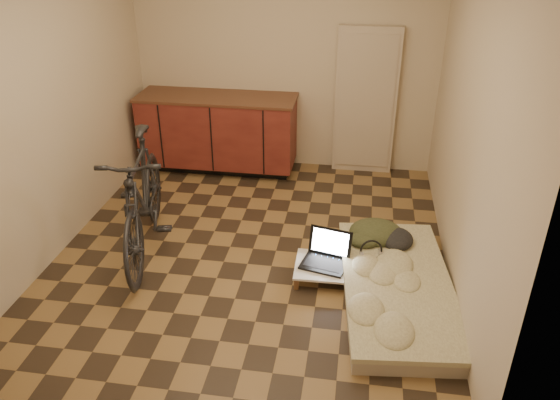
% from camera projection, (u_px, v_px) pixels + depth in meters
% --- Properties ---
extents(room_shell, '(3.50, 4.00, 2.60)m').
position_uv_depth(room_shell, '(249.00, 116.00, 4.48)').
color(room_shell, brown).
rests_on(room_shell, ground).
extents(cabinets, '(1.84, 0.62, 0.91)m').
position_uv_depth(cabinets, '(218.00, 132.00, 6.46)').
color(cabinets, black).
rests_on(cabinets, ground).
extents(appliance_panel, '(0.70, 0.10, 1.70)m').
position_uv_depth(appliance_panel, '(366.00, 102.00, 6.26)').
color(appliance_panel, '#C2B09A').
rests_on(appliance_panel, ground).
extents(bicycle, '(0.94, 1.94, 1.20)m').
position_uv_depth(bicycle, '(142.00, 191.00, 4.82)').
color(bicycle, black).
rests_on(bicycle, ground).
extents(futon, '(1.05, 1.88, 0.15)m').
position_uv_depth(futon, '(397.00, 288.00, 4.44)').
color(futon, '#AB9F89').
rests_on(futon, ground).
extents(clothing_pile, '(0.55, 0.48, 0.21)m').
position_uv_depth(clothing_pile, '(382.00, 228.00, 4.93)').
color(clothing_pile, '#343A21').
rests_on(clothing_pile, futon).
extents(headphones, '(0.25, 0.24, 0.14)m').
position_uv_depth(headphones, '(371.00, 250.00, 4.67)').
color(headphones, black).
rests_on(headphones, futon).
extents(lap_desk, '(0.73, 0.48, 0.12)m').
position_uv_depth(lap_desk, '(337.00, 267.00, 4.65)').
color(lap_desk, brown).
rests_on(lap_desk, ground).
extents(laptop, '(0.44, 0.41, 0.26)m').
position_uv_depth(laptop, '(326.00, 257.00, 4.68)').
color(laptop, black).
rests_on(laptop, lap_desk).
extents(mouse, '(0.09, 0.12, 0.04)m').
position_uv_depth(mouse, '(363.00, 267.00, 4.60)').
color(mouse, silver).
rests_on(mouse, lap_desk).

